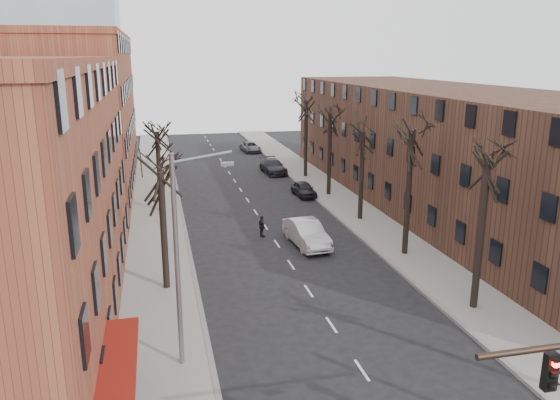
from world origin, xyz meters
TOP-DOWN VIEW (x-y plane):
  - sidewalk_left at (-8.00, 35.00)m, footprint 4.00×90.00m
  - sidewalk_right at (8.00, 35.00)m, footprint 4.00×90.00m
  - building_left_far at (-16.00, 44.00)m, footprint 12.00×28.00m
  - building_right at (16.00, 30.00)m, footprint 12.00×50.00m
  - tree_right_b at (7.60, 12.00)m, footprint 5.20×5.20m
  - tree_right_c at (7.60, 20.00)m, footprint 5.20×5.20m
  - tree_right_d at (7.60, 28.00)m, footprint 5.20×5.20m
  - tree_right_e at (7.60, 36.00)m, footprint 5.20×5.20m
  - tree_right_f at (7.60, 44.00)m, footprint 5.20×5.20m
  - tree_left_a at (-7.60, 18.00)m, footprint 5.20×5.20m
  - tree_left_b at (-7.60, 34.00)m, footprint 5.20×5.20m
  - streetlight at (-7.03, 10.00)m, footprint 2.45×0.22m
  - silver_sedan at (1.90, 23.28)m, footprint 2.29×5.37m
  - parked_car_near at (5.30, 36.32)m, footprint 1.84×4.00m
  - parked_car_mid at (4.70, 46.88)m, footprint 2.45×5.35m
  - parked_car_far at (4.67, 60.99)m, footprint 2.49×4.76m
  - pedestrian_b at (-9.60, 8.52)m, footprint 1.05×0.96m
  - pedestrian_crossing at (-0.71, 25.72)m, footprint 0.57×0.98m

SIDE VIEW (x-z plane):
  - tree_right_b at x=7.60m, z-range -5.40..5.40m
  - tree_right_c at x=7.60m, z-range -5.80..5.80m
  - tree_right_d at x=7.60m, z-range -5.00..5.00m
  - tree_right_e at x=7.60m, z-range -5.40..5.40m
  - tree_right_f at x=7.60m, z-range -5.80..5.80m
  - tree_left_a at x=-7.60m, z-range -4.75..4.75m
  - tree_left_b at x=-7.60m, z-range -4.75..4.75m
  - sidewalk_left at x=-8.00m, z-range 0.00..0.15m
  - sidewalk_right at x=8.00m, z-range 0.00..0.15m
  - parked_car_far at x=4.67m, z-range 0.00..1.28m
  - parked_car_near at x=5.30m, z-range 0.00..1.33m
  - parked_car_mid at x=4.70m, z-range 0.00..1.52m
  - pedestrian_crossing at x=-0.71m, z-range 0.00..1.57m
  - silver_sedan at x=1.90m, z-range 0.00..1.72m
  - pedestrian_b at x=-9.60m, z-range 0.15..1.90m
  - building_right at x=16.00m, z-range 0.00..10.00m
  - streetlight at x=-7.03m, z-range 0.50..9.53m
  - building_left_far at x=-16.00m, z-range 0.00..14.00m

